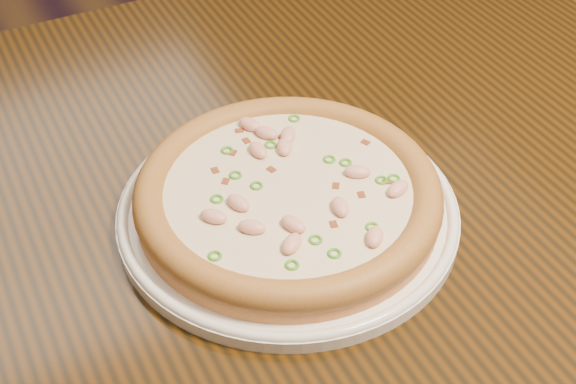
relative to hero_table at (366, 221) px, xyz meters
name	(u,v)px	position (x,y,z in m)	size (l,w,h in m)	color
hero_table	(366,221)	(0.00, 0.00, 0.00)	(1.20, 0.80, 0.75)	black
plate	(288,210)	(-0.12, -0.05, 0.11)	(0.31, 0.31, 0.02)	white
pizza	(288,194)	(-0.12, -0.05, 0.13)	(0.27, 0.27, 0.03)	#CD814D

